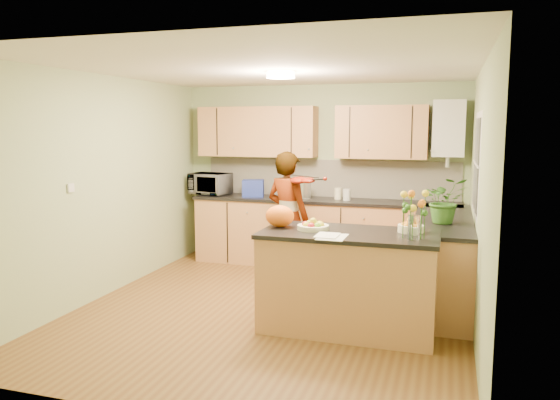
% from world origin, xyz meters
% --- Properties ---
extents(floor, '(4.50, 4.50, 0.00)m').
position_xyz_m(floor, '(0.00, 0.00, 0.00)').
color(floor, brown).
rests_on(floor, ground).
extents(ceiling, '(4.00, 4.50, 0.02)m').
position_xyz_m(ceiling, '(0.00, 0.00, 2.50)').
color(ceiling, silver).
rests_on(ceiling, wall_back).
extents(wall_back, '(4.00, 0.02, 2.50)m').
position_xyz_m(wall_back, '(0.00, 2.25, 1.25)').
color(wall_back, '#9BAE7C').
rests_on(wall_back, floor).
extents(wall_front, '(4.00, 0.02, 2.50)m').
position_xyz_m(wall_front, '(0.00, -2.25, 1.25)').
color(wall_front, '#9BAE7C').
rests_on(wall_front, floor).
extents(wall_left, '(0.02, 4.50, 2.50)m').
position_xyz_m(wall_left, '(-2.00, 0.00, 1.25)').
color(wall_left, '#9BAE7C').
rests_on(wall_left, floor).
extents(wall_right, '(0.02, 4.50, 2.50)m').
position_xyz_m(wall_right, '(2.00, 0.00, 1.25)').
color(wall_right, '#9BAE7C').
rests_on(wall_right, floor).
extents(back_counter, '(3.64, 0.62, 0.94)m').
position_xyz_m(back_counter, '(0.10, 1.95, 0.47)').
color(back_counter, '#A36A41').
rests_on(back_counter, floor).
extents(right_counter, '(0.62, 2.24, 0.94)m').
position_xyz_m(right_counter, '(1.70, 0.85, 0.47)').
color(right_counter, '#A36A41').
rests_on(right_counter, floor).
extents(splashback, '(3.60, 0.02, 0.52)m').
position_xyz_m(splashback, '(0.10, 2.23, 1.20)').
color(splashback, silver).
rests_on(splashback, back_counter).
extents(upper_cabinets, '(3.20, 0.34, 0.70)m').
position_xyz_m(upper_cabinets, '(-0.18, 2.08, 1.85)').
color(upper_cabinets, '#A36A41').
rests_on(upper_cabinets, wall_back).
extents(boiler, '(0.40, 0.30, 0.86)m').
position_xyz_m(boiler, '(1.70, 2.09, 1.90)').
color(boiler, silver).
rests_on(boiler, wall_back).
extents(window_right, '(0.01, 1.30, 1.05)m').
position_xyz_m(window_right, '(1.99, 0.60, 1.55)').
color(window_right, silver).
rests_on(window_right, wall_right).
extents(light_switch, '(0.02, 0.09, 0.09)m').
position_xyz_m(light_switch, '(-1.99, -0.60, 1.30)').
color(light_switch, silver).
rests_on(light_switch, wall_left).
extents(ceiling_lamp, '(0.30, 0.30, 0.07)m').
position_xyz_m(ceiling_lamp, '(0.00, 0.30, 2.46)').
color(ceiling_lamp, '#FFEABF').
rests_on(ceiling_lamp, ceiling).
extents(peninsula_island, '(1.65, 0.85, 0.95)m').
position_xyz_m(peninsula_island, '(0.86, -0.28, 0.47)').
color(peninsula_island, '#A36A41').
rests_on(peninsula_island, floor).
extents(fruit_dish, '(0.30, 0.30, 0.11)m').
position_xyz_m(fruit_dish, '(0.51, -0.28, 0.99)').
color(fruit_dish, beige).
rests_on(fruit_dish, peninsula_island).
extents(orange_bowl, '(0.24, 0.24, 0.14)m').
position_xyz_m(orange_bowl, '(1.41, -0.13, 1.01)').
color(orange_bowl, beige).
rests_on(orange_bowl, peninsula_island).
extents(flower_vase, '(0.25, 0.25, 0.47)m').
position_xyz_m(flower_vase, '(1.46, -0.46, 1.26)').
color(flower_vase, silver).
rests_on(flower_vase, peninsula_island).
extents(orange_bag, '(0.31, 0.27, 0.21)m').
position_xyz_m(orange_bag, '(0.16, -0.23, 1.05)').
color(orange_bag, orange).
rests_on(orange_bag, peninsula_island).
extents(papers, '(0.24, 0.33, 0.01)m').
position_xyz_m(papers, '(0.76, -0.58, 0.95)').
color(papers, white).
rests_on(papers, peninsula_island).
extents(violinist, '(0.69, 0.58, 1.63)m').
position_xyz_m(violinist, '(-0.15, 1.08, 0.81)').
color(violinist, tan).
rests_on(violinist, floor).
extents(violin, '(0.66, 0.58, 0.17)m').
position_xyz_m(violin, '(0.05, 0.86, 1.30)').
color(violin, '#520A05').
rests_on(violin, violinist).
extents(microwave, '(0.61, 0.47, 0.31)m').
position_xyz_m(microwave, '(-1.60, 1.97, 1.09)').
color(microwave, silver).
rests_on(microwave, back_counter).
extents(blue_box, '(0.34, 0.28, 0.24)m').
position_xyz_m(blue_box, '(-0.91, 1.92, 1.06)').
color(blue_box, navy).
rests_on(blue_box, back_counter).
extents(kettle, '(0.16, 0.16, 0.29)m').
position_xyz_m(kettle, '(-0.16, 1.95, 1.06)').
color(kettle, silver).
rests_on(kettle, back_counter).
extents(jar_cream, '(0.11, 0.11, 0.15)m').
position_xyz_m(jar_cream, '(0.29, 1.99, 1.02)').
color(jar_cream, beige).
rests_on(jar_cream, back_counter).
extents(jar_white, '(0.13, 0.13, 0.15)m').
position_xyz_m(jar_white, '(0.43, 1.92, 1.02)').
color(jar_white, silver).
rests_on(jar_white, back_counter).
extents(potted_plant, '(0.51, 0.47, 0.47)m').
position_xyz_m(potted_plant, '(1.70, 0.50, 1.18)').
color(potted_plant, '#346722').
rests_on(potted_plant, right_counter).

